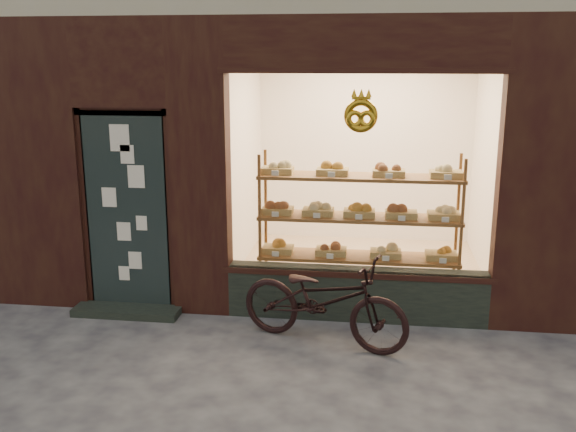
# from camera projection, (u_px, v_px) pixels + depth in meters

# --- Properties ---
(ground) EXTENTS (90.00, 90.00, 0.00)m
(ground) POSITION_uv_depth(u_px,v_px,m) (287.00, 425.00, 4.85)
(ground) COLOR #2F2F38
(display_shelf) EXTENTS (2.20, 0.45, 1.70)m
(display_shelf) POSITION_uv_depth(u_px,v_px,m) (359.00, 229.00, 7.03)
(display_shelf) COLOR brown
(display_shelf) RESTS_ON ground
(bicycle) EXTENTS (1.79, 1.08, 0.89)m
(bicycle) POSITION_uv_depth(u_px,v_px,m) (324.00, 300.00, 6.13)
(bicycle) COLOR black
(bicycle) RESTS_ON ground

